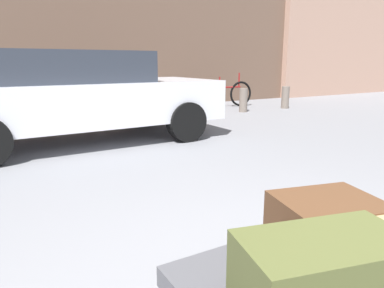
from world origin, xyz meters
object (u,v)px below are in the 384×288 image
object	(u,v)px
parked_car	(78,95)
duffel_bag_olive_rear_left	(324,277)
suitcase_brown_center	(328,221)
bollard_kerb_near	(191,104)
bicycle_leaning	(226,94)
luggage_cart	(327,287)
bollard_kerb_far	(285,97)
bollard_kerb_mid	(243,100)

from	to	relation	value
parked_car	duffel_bag_olive_rear_left	bearing A→B (deg)	-93.04
suitcase_brown_center	duffel_bag_olive_rear_left	xyz separation A→B (m)	(-0.46, -0.35, 0.03)
duffel_bag_olive_rear_left	bollard_kerb_near	distance (m)	7.20
suitcase_brown_center	bicycle_leaning	distance (m)	8.44
suitcase_brown_center	bollard_kerb_near	size ratio (longest dim) A/B	0.84
bollard_kerb_near	bicycle_leaning	bearing A→B (deg)	31.36
luggage_cart	suitcase_brown_center	bearing A→B (deg)	41.58
bollard_kerb_far	duffel_bag_olive_rear_left	bearing A→B (deg)	-133.90
parked_car	bollard_kerb_far	size ratio (longest dim) A/B	7.15
duffel_bag_olive_rear_left	bicycle_leaning	xyz separation A→B (m)	(4.93, 7.51, -0.12)
parked_car	bollard_kerb_far	world-z (taller)	parked_car
luggage_cart	bollard_kerb_far	world-z (taller)	bollard_kerb_far
luggage_cart	bollard_kerb_mid	xyz separation A→B (m)	(4.50, 6.29, 0.03)
suitcase_brown_center	duffel_bag_olive_rear_left	distance (m)	0.58
duffel_bag_olive_rear_left	parked_car	bearing A→B (deg)	100.83
duffel_bag_olive_rear_left	bollard_kerb_far	size ratio (longest dim) A/B	1.03
duffel_bag_olive_rear_left	bollard_kerb_near	bearing A→B (deg)	77.56
suitcase_brown_center	parked_car	world-z (taller)	parked_car
luggage_cart	bicycle_leaning	world-z (taller)	bicycle_leaning
suitcase_brown_center	bollard_kerb_mid	world-z (taller)	bollard_kerb_mid
bicycle_leaning	bollard_kerb_mid	distance (m)	1.08
suitcase_brown_center	parked_car	bearing A→B (deg)	106.46
bollard_kerb_near	bollard_kerb_mid	world-z (taller)	same
suitcase_brown_center	bollard_kerb_near	distance (m)	6.68
luggage_cart	bollard_kerb_mid	world-z (taller)	bollard_kerb_mid
parked_car	bicycle_leaning	distance (m)	5.33
bicycle_leaning	luggage_cart	bearing A→B (deg)	-122.55
luggage_cart	bicycle_leaning	xyz separation A→B (m)	(4.70, 7.36, 0.10)
suitcase_brown_center	luggage_cart	bearing A→B (deg)	-124.36
parked_car	bicycle_leaning	size ratio (longest dim) A/B	2.46
duffel_bag_olive_rear_left	parked_car	xyz separation A→B (m)	(0.26, 4.97, 0.27)
bicycle_leaning	bollard_kerb_far	xyz separation A→B (m)	(1.28, -1.06, -0.07)
parked_car	bollard_kerb_near	world-z (taller)	parked_car
suitcase_brown_center	bicycle_leaning	size ratio (longest dim) A/B	0.29
bollard_kerb_near	bollard_kerb_far	xyz separation A→B (m)	(3.02, 0.00, 0.00)
parked_car	bollard_kerb_mid	distance (m)	4.73
parked_car	bollard_kerb_near	bearing A→B (deg)	26.82
luggage_cart	duffel_bag_olive_rear_left	distance (m)	0.36
parked_car	luggage_cart	bearing A→B (deg)	-90.33
bollard_kerb_near	bollard_kerb_mid	bearing A→B (deg)	0.00
luggage_cart	suitcase_brown_center	distance (m)	0.35
parked_car	bicycle_leaning	world-z (taller)	parked_car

